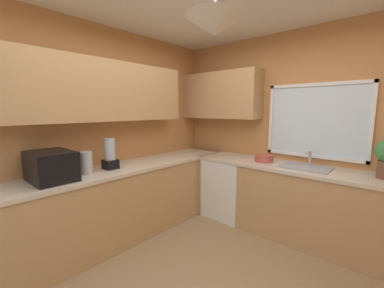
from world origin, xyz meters
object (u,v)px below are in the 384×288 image
bowl (264,158)px  blender_appliance (110,155)px  sink_assembly (306,167)px  dishwasher (229,188)px  kettle (87,163)px  microwave (51,166)px

bowl → blender_appliance: bearing=-127.0°
sink_assembly → dishwasher: bearing=-178.0°
kettle → bowl: (1.16, 1.86, -0.08)m
dishwasher → blender_appliance: size_ratio=2.37×
microwave → blender_appliance: 0.63m
dishwasher → sink_assembly: size_ratio=1.57×
sink_assembly → blender_appliance: bearing=-137.3°
bowl → blender_appliance: (-1.18, -1.57, 0.12)m
sink_assembly → bowl: sink_assembly is taller
microwave → kettle: microwave is taller
bowl → kettle: bearing=-122.1°
blender_appliance → dishwasher: bearing=66.8°
sink_assembly → microwave: bearing=-127.7°
microwave → sink_assembly: microwave is taller
bowl → microwave: bearing=-118.3°
kettle → sink_assembly: (1.69, 1.86, -0.11)m
kettle → sink_assembly: size_ratio=0.45×
dishwasher → microwave: microwave is taller
bowl → sink_assembly: bearing=0.8°
dishwasher → bowl: bowl is taller
sink_assembly → blender_appliance: size_ratio=1.51×
kettle → blender_appliance: bearing=93.9°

